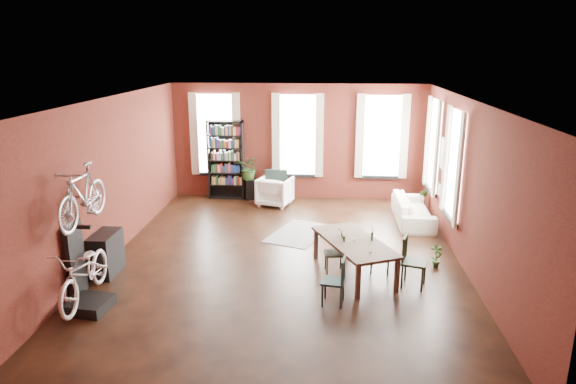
# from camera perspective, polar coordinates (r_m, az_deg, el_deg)

# --- Properties ---
(room) EXTENTS (9.00, 9.04, 3.22)m
(room) POSITION_cam_1_polar(r_m,az_deg,el_deg) (10.39, 1.19, 4.69)
(room) COLOR black
(room) RESTS_ON ground
(dining_table) EXTENTS (1.63, 2.18, 0.68)m
(dining_table) POSITION_cam_1_polar(r_m,az_deg,el_deg) (9.76, 7.29, -7.23)
(dining_table) COLOR #4F3C2F
(dining_table) RESTS_ON ground
(dining_chair_a) EXTENTS (0.43, 0.43, 0.81)m
(dining_chair_a) POSITION_cam_1_polar(r_m,az_deg,el_deg) (8.64, 5.05, -9.83)
(dining_chair_a) COLOR #193735
(dining_chair_a) RESTS_ON ground
(dining_chair_b) EXTENTS (0.40, 0.40, 0.78)m
(dining_chair_b) POSITION_cam_1_polar(r_m,az_deg,el_deg) (9.79, 5.17, -6.78)
(dining_chair_b) COLOR black
(dining_chair_b) RESTS_ON ground
(dining_chair_c) EXTENTS (0.54, 0.54, 0.93)m
(dining_chair_c) POSITION_cam_1_polar(r_m,az_deg,el_deg) (9.45, 13.87, -7.56)
(dining_chair_c) COLOR #202F1C
(dining_chair_c) RESTS_ON ground
(dining_chair_d) EXTENTS (0.43, 0.43, 0.84)m
(dining_chair_d) POSITION_cam_1_polar(r_m,az_deg,el_deg) (9.93, 10.23, -6.46)
(dining_chair_d) COLOR #1A3A38
(dining_chair_d) RESTS_ON ground
(bookshelf) EXTENTS (1.00, 0.32, 2.20)m
(bookshelf) POSITION_cam_1_polar(r_m,az_deg,el_deg) (14.47, -6.91, 3.56)
(bookshelf) COLOR black
(bookshelf) RESTS_ON ground
(white_armchair) EXTENTS (1.01, 0.97, 0.85)m
(white_armchair) POSITION_cam_1_polar(r_m,az_deg,el_deg) (13.85, -1.47, 0.25)
(white_armchair) COLOR white
(white_armchair) RESTS_ON ground
(cream_sofa) EXTENTS (0.61, 2.08, 0.81)m
(cream_sofa) POSITION_cam_1_polar(r_m,az_deg,el_deg) (12.89, 13.75, -1.49)
(cream_sofa) COLOR beige
(cream_sofa) RESTS_ON ground
(striped_rug) EXTENTS (1.59, 1.96, 0.01)m
(striped_rug) POSITION_cam_1_polar(r_m,az_deg,el_deg) (11.85, 1.19, -4.61)
(striped_rug) COLOR black
(striped_rug) RESTS_ON ground
(bike_trainer) EXTENTS (0.69, 0.69, 0.18)m
(bike_trainer) POSITION_cam_1_polar(r_m,az_deg,el_deg) (9.15, -21.17, -11.60)
(bike_trainer) COLOR black
(bike_trainer) RESTS_ON ground
(bike_wall_rack) EXTENTS (0.16, 0.60, 1.30)m
(bike_wall_rack) POSITION_cam_1_polar(r_m,az_deg,el_deg) (9.50, -22.52, -6.99)
(bike_wall_rack) COLOR black
(bike_wall_rack) RESTS_ON ground
(console_table) EXTENTS (0.40, 0.80, 0.80)m
(console_table) POSITION_cam_1_polar(r_m,az_deg,el_deg) (10.29, -19.55, -6.45)
(console_table) COLOR black
(console_table) RESTS_ON ground
(plant_stand) EXTENTS (0.36, 0.36, 0.57)m
(plant_stand) POSITION_cam_1_polar(r_m,az_deg,el_deg) (14.45, -4.17, 0.29)
(plant_stand) COLOR black
(plant_stand) RESTS_ON ground
(plant_by_sofa) EXTENTS (0.41, 0.63, 0.26)m
(plant_by_sofa) POSITION_cam_1_polar(r_m,az_deg,el_deg) (13.93, 14.53, -1.45)
(plant_by_sofa) COLOR #2E5120
(plant_by_sofa) RESTS_ON ground
(plant_small) EXTENTS (0.41, 0.53, 0.17)m
(plant_small) POSITION_cam_1_polar(r_m,az_deg,el_deg) (10.47, 16.08, -7.61)
(plant_small) COLOR #365F26
(plant_small) RESTS_ON ground
(bicycle_floor) EXTENTS (0.69, 0.99, 1.81)m
(bicycle_floor) POSITION_cam_1_polar(r_m,az_deg,el_deg) (8.77, -21.92, -5.74)
(bicycle_floor) COLOR beige
(bicycle_floor) RESTS_ON bike_trainer
(bicycle_hung) EXTENTS (0.47, 1.00, 1.66)m
(bicycle_hung) POSITION_cam_1_polar(r_m,az_deg,el_deg) (8.95, -22.08, 1.69)
(bicycle_hung) COLOR #A5A8AD
(bicycle_hung) RESTS_ON bike_wall_rack
(plant_on_stand) EXTENTS (0.73, 0.79, 0.54)m
(plant_on_stand) POSITION_cam_1_polar(r_m,az_deg,el_deg) (14.29, -4.30, 2.39)
(plant_on_stand) COLOR #2B5622
(plant_on_stand) RESTS_ON plant_stand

